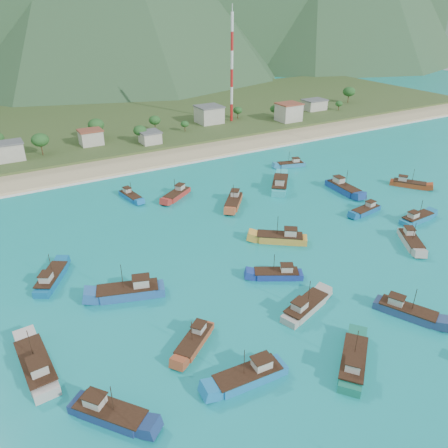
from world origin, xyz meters
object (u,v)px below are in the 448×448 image
boat_19 (280,185)px  boat_30 (406,312)px  boat_0 (109,414)px  boat_27 (343,188)px  boat_2 (366,211)px  boat_10 (277,275)px  boat_20 (130,196)px  boat_29 (234,202)px  boat_9 (51,279)px  boat_15 (249,376)px  boat_4 (194,341)px  boat_23 (305,308)px  boat_24 (417,219)px  boat_12 (129,292)px  boat_11 (291,165)px  boat_3 (409,184)px  radio_tower (232,69)px  boat_17 (353,363)px  boat_6 (177,195)px  boat_8 (281,238)px  boat_25 (37,366)px  boat_18 (411,241)px

boat_19 → boat_30: bearing=-64.8°
boat_0 → boat_27: (82.94, 43.02, 0.14)m
boat_0 → boat_2: size_ratio=1.09×
boat_10 → boat_20: bearing=42.8°
boat_27 → boat_29: boat_27 is taller
boat_9 → boat_15: 45.92m
boat_4 → boat_23: size_ratio=0.81×
boat_19 → boat_24: (17.21, -35.24, -0.39)m
boat_12 → boat_11: bearing=-41.2°
boat_15 → boat_12: bearing=19.8°
boat_3 → boat_20: size_ratio=1.05×
boat_11 → boat_29: (-32.78, -17.11, 0.19)m
radio_tower → boat_30: (-42.17, -132.20, -23.11)m
boat_17 → boat_12: bearing=174.6°
boat_6 → boat_9: (-39.26, -26.32, 0.03)m
boat_8 → boat_27: size_ratio=0.91×
boat_25 → boat_29: boat_25 is taller
boat_0 → boat_4: bearing=164.3°
boat_6 → boat_29: (11.49, -12.56, 0.08)m
boat_4 → boat_27: 75.81m
boat_10 → boat_30: boat_30 is taller
boat_25 → boat_30: 62.37m
boat_18 → boat_23: 37.61m
boat_11 → boat_25: boat_25 is taller
boat_9 → boat_11: 89.06m
boat_3 → boat_24: bearing=8.4°
boat_19 → boat_20: bearing=-159.7°
boat_12 → boat_19: size_ratio=1.01×
boat_0 → boat_19: 87.21m
boat_6 → boat_9: boat_9 is taller
boat_8 → boat_20: (-22.14, 41.48, -0.26)m
boat_15 → boat_25: bearing=60.3°
boat_12 → boat_27: size_ratio=1.06×
radio_tower → boat_29: size_ratio=4.11×
boat_2 → boat_30: bearing=135.2°
boat_27 → boat_0: bearing=31.2°
boat_10 → boat_27: bearing=-28.9°
boat_4 → boat_10: (23.26, 9.08, 0.04)m
boat_9 → boat_20: 42.15m
boat_2 → boat_10: 40.51m
boat_2 → boat_8: boat_8 is taller
boat_0 → boat_11: bearing=-179.7°
boat_20 → boat_27: (56.15, -26.20, 0.33)m
boat_11 → boat_17: (-47.78, -77.64, 0.21)m
boat_0 → boat_4: boat_0 is taller
boat_9 → boat_10: boat_9 is taller
boat_17 → boat_30: size_ratio=0.99×
boat_2 → boat_23: boat_23 is taller
boat_11 → boat_29: bearing=132.7°
boat_0 → boat_11: (82.89, 68.10, -0.17)m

